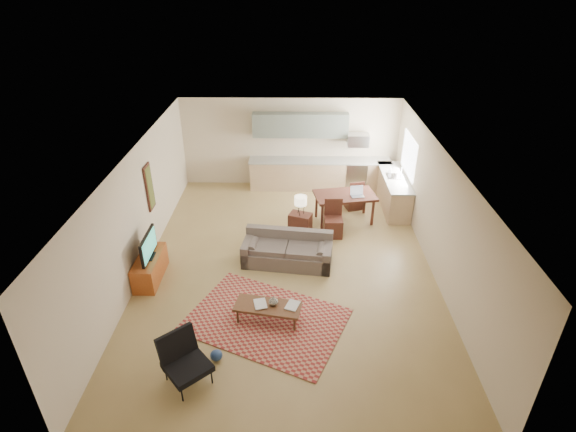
{
  "coord_description": "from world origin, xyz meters",
  "views": [
    {
      "loc": [
        0.13,
        -8.42,
        6.03
      ],
      "look_at": [
        0.0,
        0.3,
        1.15
      ],
      "focal_mm": 28.0,
      "sensor_mm": 36.0,
      "label": 1
    }
  ],
  "objects_px": {
    "tv_credenza": "(150,268)",
    "dining_table": "(344,208)",
    "sofa": "(287,250)",
    "armchair": "(187,363)",
    "console_table": "(300,225)",
    "coffee_table": "(268,313)"
  },
  "relations": [
    {
      "from": "tv_credenza",
      "to": "dining_table",
      "type": "distance_m",
      "value": 5.17
    },
    {
      "from": "dining_table",
      "to": "sofa",
      "type": "bearing_deg",
      "value": -136.98
    },
    {
      "from": "dining_table",
      "to": "tv_credenza",
      "type": "bearing_deg",
      "value": -159.97
    },
    {
      "from": "armchair",
      "to": "console_table",
      "type": "distance_m",
      "value": 5.0
    },
    {
      "from": "sofa",
      "to": "tv_credenza",
      "type": "height_order",
      "value": "sofa"
    },
    {
      "from": "armchair",
      "to": "coffee_table",
      "type": "bearing_deg",
      "value": 9.24
    },
    {
      "from": "coffee_table",
      "to": "tv_credenza",
      "type": "xyz_separation_m",
      "value": [
        -2.64,
        1.32,
        0.09
      ]
    },
    {
      "from": "sofa",
      "to": "dining_table",
      "type": "height_order",
      "value": "dining_table"
    },
    {
      "from": "armchair",
      "to": "tv_credenza",
      "type": "bearing_deg",
      "value": 75.73
    },
    {
      "from": "tv_credenza",
      "to": "dining_table",
      "type": "xyz_separation_m",
      "value": [
        4.46,
        2.62,
        0.11
      ]
    },
    {
      "from": "tv_credenza",
      "to": "sofa",
      "type": "bearing_deg",
      "value": 11.88
    },
    {
      "from": "coffee_table",
      "to": "console_table",
      "type": "bearing_deg",
      "value": 88.76
    },
    {
      "from": "dining_table",
      "to": "armchair",
      "type": "bearing_deg",
      "value": -129.69
    },
    {
      "from": "coffee_table",
      "to": "sofa",
      "type": "bearing_deg",
      "value": 90.4
    },
    {
      "from": "armchair",
      "to": "console_table",
      "type": "xyz_separation_m",
      "value": [
        1.87,
        4.63,
        -0.12
      ]
    },
    {
      "from": "sofa",
      "to": "dining_table",
      "type": "bearing_deg",
      "value": 60.72
    },
    {
      "from": "sofa",
      "to": "tv_credenza",
      "type": "bearing_deg",
      "value": -160.75
    },
    {
      "from": "coffee_table",
      "to": "dining_table",
      "type": "xyz_separation_m",
      "value": [
        1.82,
        3.93,
        0.21
      ]
    },
    {
      "from": "tv_credenza",
      "to": "armchair",
      "type": "bearing_deg",
      "value": -63.11
    },
    {
      "from": "armchair",
      "to": "console_table",
      "type": "height_order",
      "value": "armchair"
    },
    {
      "from": "armchair",
      "to": "tv_credenza",
      "type": "xyz_separation_m",
      "value": [
        -1.42,
        2.8,
        -0.15
      ]
    },
    {
      "from": "coffee_table",
      "to": "tv_credenza",
      "type": "relative_size",
      "value": 1.04
    }
  ]
}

